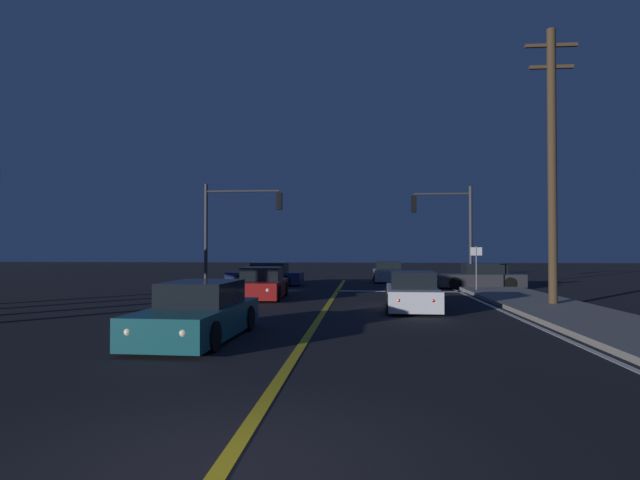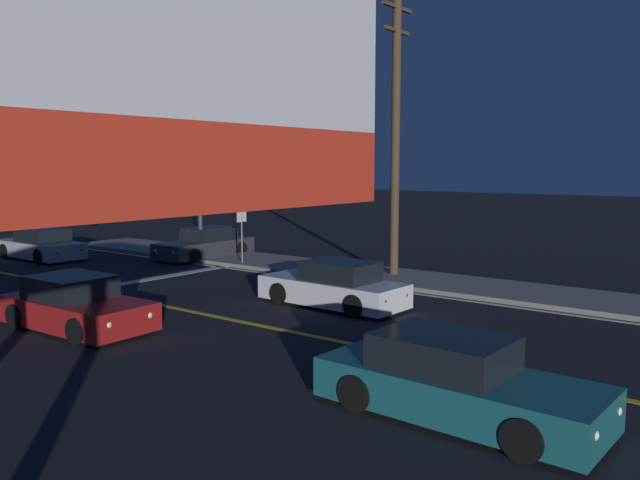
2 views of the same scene
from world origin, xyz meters
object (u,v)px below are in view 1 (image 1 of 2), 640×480
object	(u,v)px
car_following_oncoming_red	(262,285)
car_parked_curb_white	(412,293)
car_distant_tail_navy	(266,276)
street_sign_corner	(476,261)
traffic_signal_near_right	(449,221)
traffic_signal_far_left	(234,218)
car_side_waiting_silver	(388,273)
utility_pole_right	(552,162)
car_far_approaching_teal	(199,314)
car_lead_oncoming_charcoal	(480,278)

from	to	relation	value
car_following_oncoming_red	car_parked_curb_white	size ratio (longest dim) A/B	0.94
car_distant_tail_navy	street_sign_corner	xyz separation A→B (m)	(11.17, -4.17, 0.95)
traffic_signal_near_right	traffic_signal_far_left	distance (m)	11.63
car_side_waiting_silver	utility_pole_right	bearing A→B (deg)	-70.69
traffic_signal_near_right	traffic_signal_far_left	world-z (taller)	traffic_signal_far_left
car_distant_tail_navy	car_far_approaching_teal	bearing A→B (deg)	-172.50
car_parked_curb_white	traffic_signal_near_right	bearing A→B (deg)	75.96
car_following_oncoming_red	car_lead_oncoming_charcoal	bearing A→B (deg)	-149.38
car_side_waiting_silver	utility_pole_right	xyz separation A→B (m)	(5.31, -14.84, 4.71)
street_sign_corner	traffic_signal_far_left	bearing A→B (deg)	173.56
street_sign_corner	car_far_approaching_teal	bearing A→B (deg)	-123.85
car_side_waiting_silver	car_following_oncoming_red	bearing A→B (deg)	-116.23
car_far_approaching_teal	car_parked_curb_white	distance (m)	8.57
car_distant_tail_navy	street_sign_corner	world-z (taller)	street_sign_corner
car_side_waiting_silver	traffic_signal_near_right	bearing A→B (deg)	-62.19
traffic_signal_near_right	traffic_signal_far_left	size ratio (longest dim) A/B	0.98
utility_pole_right	car_side_waiting_silver	bearing A→B (deg)	109.70
car_side_waiting_silver	traffic_signal_far_left	world-z (taller)	traffic_signal_far_left
car_side_waiting_silver	car_distant_tail_navy	size ratio (longest dim) A/B	1.04
car_far_approaching_teal	traffic_signal_far_left	distance (m)	15.96
car_parked_curb_white	utility_pole_right	bearing A→B (deg)	13.73
car_far_approaching_teal	street_sign_corner	size ratio (longest dim) A/B	2.09
car_parked_curb_white	traffic_signal_near_right	size ratio (longest dim) A/B	0.82
car_far_approaching_teal	car_parked_curb_white	world-z (taller)	same
car_distant_tail_navy	traffic_signal_far_left	distance (m)	4.40
car_side_waiting_silver	car_parked_curb_white	distance (m)	15.92
utility_pole_right	car_following_oncoming_red	bearing A→B (deg)	167.26
car_side_waiting_silver	car_lead_oncoming_charcoal	size ratio (longest dim) A/B	0.98
car_lead_oncoming_charcoal	car_parked_curb_white	xyz separation A→B (m)	(-4.60, -10.48, -0.00)
car_side_waiting_silver	car_lead_oncoming_charcoal	distance (m)	7.21
car_side_waiting_silver	traffic_signal_near_right	size ratio (longest dim) A/B	0.84
car_lead_oncoming_charcoal	car_side_waiting_silver	bearing A→B (deg)	39.42
car_distant_tail_navy	utility_pole_right	bearing A→B (deg)	-128.16
car_parked_curb_white	traffic_signal_far_left	bearing A→B (deg)	136.22
car_side_waiting_silver	traffic_signal_near_right	distance (m)	7.16
car_parked_curb_white	street_sign_corner	size ratio (longest dim) A/B	2.00
car_parked_curb_white	car_lead_oncoming_charcoal	bearing A→B (deg)	68.18
car_lead_oncoming_charcoal	traffic_signal_near_right	xyz separation A→B (m)	(-1.68, -0.25, 3.08)
traffic_signal_near_right	utility_pole_right	world-z (taller)	utility_pole_right
traffic_signal_far_left	car_following_oncoming_red	bearing A→B (deg)	-63.94
car_far_approaching_teal	car_following_oncoming_red	world-z (taller)	same
car_parked_curb_white	street_sign_corner	xyz separation A→B (m)	(3.78, 7.43, 0.95)
car_side_waiting_silver	street_sign_corner	distance (m)	9.40
car_lead_oncoming_charcoal	utility_pole_right	xyz separation A→B (m)	(0.58, -9.40, 4.71)
car_far_approaching_teal	street_sign_corner	world-z (taller)	street_sign_corner
traffic_signal_far_left	car_distant_tail_navy	bearing A→B (deg)	66.01
car_distant_tail_navy	traffic_signal_near_right	distance (m)	10.85
traffic_signal_far_left	street_sign_corner	size ratio (longest dim) A/B	2.48
car_lead_oncoming_charcoal	car_following_oncoming_red	bearing A→B (deg)	121.04
traffic_signal_near_right	street_sign_corner	world-z (taller)	traffic_signal_near_right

